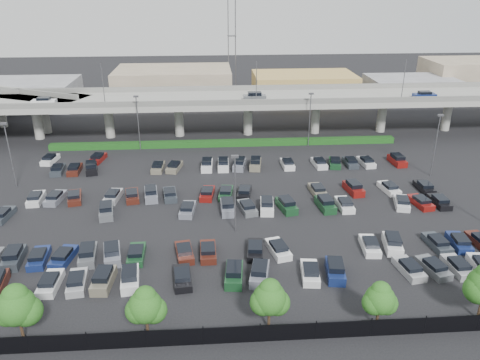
# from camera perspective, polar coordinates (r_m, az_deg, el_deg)

# --- Properties ---
(ground) EXTENTS (280.00, 280.00, 0.00)m
(ground) POSITION_cam_1_polar(r_m,az_deg,el_deg) (67.31, -0.99, -2.83)
(ground) COLOR black
(overpass) EXTENTS (150.00, 13.00, 15.80)m
(overpass) POSITION_cam_1_polar(r_m,az_deg,el_deg) (95.07, -2.19, 9.53)
(overpass) COLOR gray
(overpass) RESTS_ON ground
(hedge) EXTENTS (66.00, 1.60, 1.10)m
(hedge) POSITION_cam_1_polar(r_m,az_deg,el_deg) (90.21, -1.84, 4.51)
(hedge) COLOR #144113
(hedge) RESTS_ON ground
(fence) EXTENTS (70.00, 0.10, 2.00)m
(fence) POSITION_cam_1_polar(r_m,az_deg,el_deg) (43.42, 0.99, -18.27)
(fence) COLOR black
(fence) RESTS_ON ground
(tree_row) EXTENTS (65.07, 3.66, 5.94)m
(tree_row) POSITION_cam_1_polar(r_m,az_deg,el_deg) (42.94, 1.88, -14.30)
(tree_row) COLOR #332316
(tree_row) RESTS_ON ground
(parked_cars) EXTENTS (62.84, 41.67, 1.67)m
(parked_cars) POSITION_cam_1_polar(r_m,az_deg,el_deg) (63.34, -1.97, -4.00)
(parked_cars) COLOR slate
(parked_cars) RESTS_ON ground
(light_poles) EXTENTS (66.90, 48.38, 10.30)m
(light_poles) POSITION_cam_1_polar(r_m,az_deg,el_deg) (66.60, -4.67, 2.65)
(light_poles) COLOR #515157
(light_poles) RESTS_ON ground
(distant_buildings) EXTENTS (138.00, 24.00, 9.00)m
(distant_buildings) POSITION_cam_1_polar(r_m,az_deg,el_deg) (125.79, 3.22, 11.45)
(distant_buildings) COLOR slate
(distant_buildings) RESTS_ON ground
(comm_tower) EXTENTS (2.40, 2.40, 30.00)m
(comm_tower) POSITION_cam_1_polar(r_m,az_deg,el_deg) (135.21, -1.01, 17.42)
(comm_tower) COLOR #515157
(comm_tower) RESTS_ON ground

